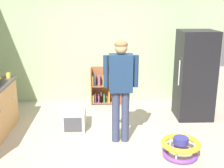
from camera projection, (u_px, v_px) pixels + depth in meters
The scene contains 9 objects.
ground_plane at pixel (115, 146), 4.85m from camera, with size 12.00×12.00×0.00m, color #B1A690.
back_wall at pixel (111, 45), 6.72m from camera, with size 5.20×0.06×2.70m, color #A0B787.
refrigerator at pixel (195, 75), 5.85m from camera, with size 0.73×0.68×1.78m.
bookshelf at pixel (106, 88), 6.81m from camera, with size 0.80×0.28×0.85m.
standing_person at pixel (121, 82), 4.74m from camera, with size 0.57×0.22×1.74m.
baby_walker at pixel (180, 147), 4.48m from camera, with size 0.60×0.60×0.32m.
pet_carrier at pixel (74, 119), 5.49m from camera, with size 0.42×0.55×0.36m.
banana_bunch at pixel (0, 78), 5.45m from camera, with size 0.12×0.16×0.04m.
yellow_cup at pixel (8, 75), 5.59m from camera, with size 0.08×0.08×0.10m, color yellow.
Camera 1 is at (-0.19, -4.38, 2.32)m, focal length 46.71 mm.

